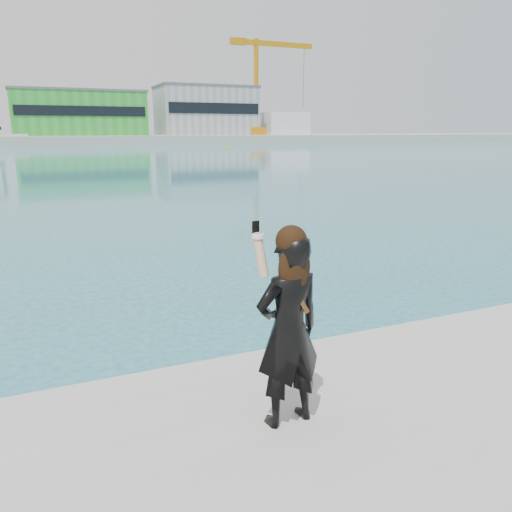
{
  "coord_description": "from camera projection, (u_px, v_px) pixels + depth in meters",
  "views": [
    {
      "loc": [
        -2.39,
        -3.98,
        3.33
      ],
      "look_at": [
        -0.57,
        0.25,
        2.16
      ],
      "focal_mm": 35.0,
      "sensor_mm": 36.0,
      "label": 1
    }
  ],
  "objects": [
    {
      "name": "dock_crane",
      "position": [
        260.0,
        84.0,
        130.59
      ],
      "size": [
        23.0,
        4.0,
        24.0
      ],
      "color": "orange",
      "rests_on": "far_quay"
    },
    {
      "name": "warehouse_grey_right",
      "position": [
        206.0,
        111.0,
        132.51
      ],
      "size": [
        25.5,
        15.35,
        12.5
      ],
      "color": "gray",
      "rests_on": "far_quay"
    },
    {
      "name": "warehouse_green",
      "position": [
        79.0,
        113.0,
        120.47
      ],
      "size": [
        30.6,
        16.36,
        10.5
      ],
      "color": "green",
      "rests_on": "far_quay"
    },
    {
      "name": "buoy_near",
      "position": [
        227.0,
        149.0,
        90.66
      ],
      "size": [
        0.5,
        0.5,
        0.5
      ],
      "primitive_type": "sphere",
      "color": "yellow",
      "rests_on": "ground"
    },
    {
      "name": "woman",
      "position": [
        289.0,
        325.0,
        4.24
      ],
      "size": [
        0.66,
        0.47,
        1.81
      ],
      "rotation": [
        0.0,
        0.0,
        3.25
      ],
      "color": "black",
      "rests_on": "near_quay"
    },
    {
      "name": "ground",
      "position": [
        315.0,
        453.0,
        5.28
      ],
      "size": [
        500.0,
        500.0,
        0.0
      ],
      "primitive_type": "plane",
      "color": "#1B5E7F",
      "rests_on": "ground"
    },
    {
      "name": "ancillary_shed",
      "position": [
        283.0,
        124.0,
        140.0
      ],
      "size": [
        12.0,
        10.0,
        6.0
      ],
      "primitive_type": "cube",
      "color": "silver",
      "rests_on": "far_quay"
    },
    {
      "name": "flagpole_right",
      "position": [
        144.0,
        116.0,
        119.85
      ],
      "size": [
        1.28,
        0.16,
        8.0
      ],
      "color": "silver",
      "rests_on": "far_quay"
    },
    {
      "name": "far_quay",
      "position": [
        46.0,
        140.0,
        120.74
      ],
      "size": [
        320.0,
        40.0,
        2.0
      ],
      "primitive_type": "cube",
      "color": "#9E9E99",
      "rests_on": "ground"
    }
  ]
}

